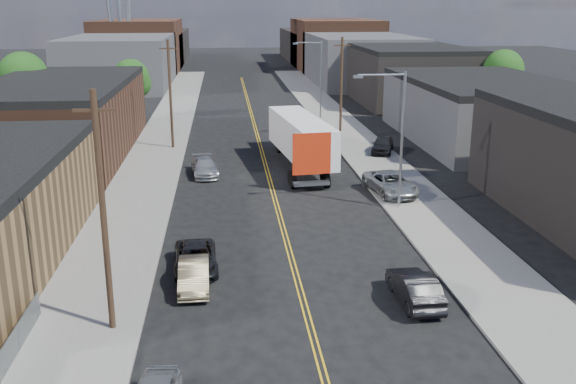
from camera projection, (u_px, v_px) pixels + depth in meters
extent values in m
plane|color=black|center=(253.00, 120.00, 75.17)|extent=(260.00, 260.00, 0.00)
cube|color=gold|center=(260.00, 147.00, 60.84)|extent=(0.32, 120.00, 0.01)
cube|color=slate|center=(159.00, 148.00, 59.91)|extent=(5.00, 140.00, 0.15)
cube|color=slate|center=(359.00, 144.00, 61.74)|extent=(5.00, 140.00, 0.15)
cube|color=#47291C|center=(60.00, 121.00, 57.32)|extent=(12.00, 26.00, 6.00)
cube|color=black|center=(56.00, 84.00, 56.39)|extent=(12.00, 26.00, 0.60)
cube|color=navy|center=(545.00, 172.00, 37.42)|extent=(0.30, 20.00, 0.80)
cube|color=#3C3C3E|center=(482.00, 113.00, 63.13)|extent=(14.00, 24.00, 5.50)
cube|color=black|center=(485.00, 81.00, 62.28)|extent=(14.00, 24.00, 0.60)
cube|color=black|center=(409.00, 77.00, 87.75)|extent=(14.00, 22.00, 7.00)
cube|color=black|center=(410.00, 48.00, 86.68)|extent=(14.00, 22.00, 0.60)
cube|color=#3C3C3E|center=(121.00, 61.00, 105.54)|extent=(16.00, 30.00, 8.00)
cube|color=#3C3C3E|center=(360.00, 59.00, 109.37)|extent=(16.00, 30.00, 8.00)
cube|color=#47291C|center=(139.00, 46.00, 129.12)|extent=(16.00, 26.00, 10.00)
cube|color=#47291C|center=(335.00, 44.00, 132.96)|extent=(16.00, 26.00, 10.00)
cube|color=black|center=(150.00, 47.00, 148.64)|extent=(16.00, 40.00, 7.00)
cube|color=black|center=(321.00, 46.00, 152.47)|extent=(16.00, 40.00, 7.00)
cylinder|color=gray|center=(402.00, 142.00, 41.25)|extent=(0.18, 0.18, 9.00)
cylinder|color=gray|center=(382.00, 75.00, 39.90)|extent=(3.00, 0.12, 0.12)
cube|color=gray|center=(358.00, 77.00, 39.78)|extent=(0.60, 0.25, 0.18)
cylinder|color=gray|center=(321.00, 80.00, 74.67)|extent=(0.18, 0.18, 9.00)
cylinder|color=gray|center=(309.00, 43.00, 73.31)|extent=(3.00, 0.12, 0.12)
cube|color=gray|center=(296.00, 44.00, 73.20)|extent=(0.60, 0.25, 0.18)
cylinder|color=black|center=(103.00, 216.00, 25.24)|extent=(0.26, 0.26, 10.00)
cube|color=black|center=(94.00, 110.00, 24.05)|extent=(1.60, 0.12, 0.12)
cylinder|color=black|center=(170.00, 95.00, 58.65)|extent=(0.26, 0.26, 10.00)
cube|color=black|center=(168.00, 49.00, 57.47)|extent=(1.60, 0.12, 0.12)
cylinder|color=black|center=(341.00, 89.00, 63.09)|extent=(0.26, 0.26, 10.00)
cube|color=black|center=(342.00, 45.00, 61.90)|extent=(1.60, 0.12, 0.12)
cylinder|color=black|center=(27.00, 111.00, 67.46)|extent=(0.36, 0.36, 4.50)
sphere|color=#133B10|center=(23.00, 76.00, 66.44)|extent=(5.04, 5.04, 5.04)
sphere|color=#133B10|center=(31.00, 84.00, 67.04)|extent=(3.96, 3.96, 3.96)
sphere|color=#133B10|center=(18.00, 83.00, 66.19)|extent=(3.60, 3.60, 3.60)
cylinder|color=black|center=(133.00, 103.00, 75.21)|extent=(0.36, 0.36, 3.75)
sphere|color=#133B10|center=(131.00, 77.00, 74.36)|extent=(4.20, 4.20, 4.20)
sphere|color=#133B10|center=(137.00, 83.00, 74.92)|extent=(3.30, 3.30, 3.30)
sphere|color=#133B10|center=(126.00, 82.00, 74.08)|extent=(3.00, 3.00, 3.00)
cylinder|color=black|center=(501.00, 98.00, 77.44)|extent=(0.36, 0.36, 4.25)
sphere|color=#133B10|center=(503.00, 70.00, 76.49)|extent=(4.76, 4.76, 4.76)
sphere|color=#133B10|center=(506.00, 76.00, 77.07)|extent=(3.74, 3.74, 3.74)
sphere|color=#133B10|center=(500.00, 75.00, 76.22)|extent=(3.40, 3.40, 3.40)
cube|color=silver|center=(301.00, 136.00, 51.77)|extent=(4.30, 13.06, 2.99)
cube|color=#B5260D|center=(312.00, 154.00, 45.65)|extent=(2.79, 0.46, 3.01)
cube|color=gray|center=(311.00, 183.00, 46.27)|extent=(2.69, 0.91, 0.25)
cube|color=black|center=(291.00, 131.00, 59.63)|extent=(3.06, 3.72, 3.31)
cylinder|color=black|center=(309.00, 179.00, 47.62)|extent=(2.89, 1.39, 1.07)
cylinder|color=black|center=(291.00, 143.00, 59.95)|extent=(2.78, 1.38, 1.07)
imported|color=#7C6F51|center=(194.00, 275.00, 30.41)|extent=(1.52, 4.11, 1.34)
imported|color=black|center=(196.00, 258.00, 32.50)|extent=(2.41, 4.75, 1.29)
imported|color=#9D9FA1|center=(205.00, 167.00, 50.52)|extent=(2.40, 4.87, 1.36)
imported|color=black|center=(415.00, 288.00, 28.94)|extent=(1.66, 4.44, 1.45)
imported|color=#96999B|center=(391.00, 183.00, 45.15)|extent=(3.39, 5.75, 1.50)
imported|color=black|center=(383.00, 144.00, 57.71)|extent=(3.09, 4.67, 1.48)
imported|color=black|center=(298.00, 124.00, 68.32)|extent=(2.87, 5.29, 1.41)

